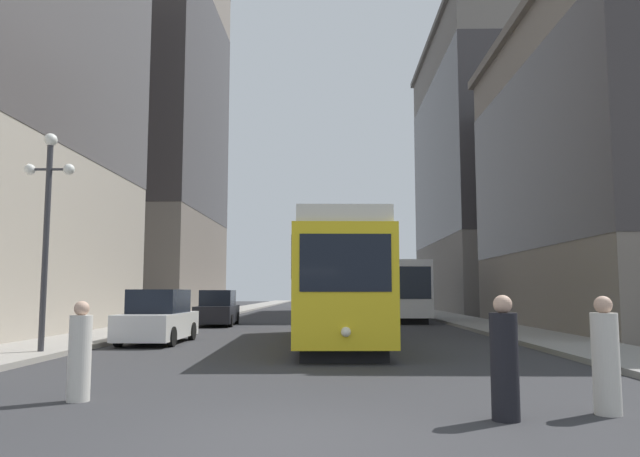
{
  "coord_description": "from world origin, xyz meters",
  "views": [
    {
      "loc": [
        0.57,
        -7.32,
        1.76
      ],
      "look_at": [
        0.2,
        10.53,
        3.63
      ],
      "focal_mm": 33.73,
      "sensor_mm": 36.0,
      "label": 1
    }
  ],
  "objects_px": {
    "streetcar": "(335,281)",
    "pedestrian_crossing_near": "(80,354)",
    "transit_bus": "(394,288)",
    "parked_car_left_near": "(218,309)",
    "parked_car_left_mid": "(158,318)",
    "pedestrian_on_sidewalk": "(606,359)",
    "pedestrian_crossing_far": "(504,362)",
    "lamp_post_left_near": "(47,208)"
  },
  "relations": [
    {
      "from": "parked_car_left_mid",
      "to": "pedestrian_on_sidewalk",
      "type": "xyz_separation_m",
      "value": [
        9.9,
        -11.74,
        -0.06
      ]
    },
    {
      "from": "pedestrian_crossing_far",
      "to": "pedestrian_on_sidewalk",
      "type": "distance_m",
      "value": 1.62
    },
    {
      "from": "parked_car_left_mid",
      "to": "pedestrian_crossing_near",
      "type": "xyz_separation_m",
      "value": [
        1.87,
        -10.84,
        -0.1
      ]
    },
    {
      "from": "pedestrian_crossing_far",
      "to": "pedestrian_on_sidewalk",
      "type": "relative_size",
      "value": 1.01
    },
    {
      "from": "transit_bus",
      "to": "parked_car_left_mid",
      "type": "xyz_separation_m",
      "value": [
        -9.79,
        -17.16,
        -1.1
      ]
    },
    {
      "from": "transit_bus",
      "to": "pedestrian_crossing_far",
      "type": "bearing_deg",
      "value": -94.83
    },
    {
      "from": "pedestrian_crossing_near",
      "to": "parked_car_left_mid",
      "type": "bearing_deg",
      "value": -89.32
    },
    {
      "from": "pedestrian_crossing_near",
      "to": "pedestrian_on_sidewalk",
      "type": "xyz_separation_m",
      "value": [
        8.02,
        -0.9,
        0.04
      ]
    },
    {
      "from": "streetcar",
      "to": "pedestrian_crossing_far",
      "type": "height_order",
      "value": "streetcar"
    },
    {
      "from": "streetcar",
      "to": "lamp_post_left_near",
      "type": "relative_size",
      "value": 2.09
    },
    {
      "from": "streetcar",
      "to": "lamp_post_left_near",
      "type": "bearing_deg",
      "value": -153.4
    },
    {
      "from": "pedestrian_on_sidewalk",
      "to": "lamp_post_left_near",
      "type": "distance_m",
      "value": 14.29
    },
    {
      "from": "pedestrian_crossing_far",
      "to": "streetcar",
      "type": "bearing_deg",
      "value": -151.31
    },
    {
      "from": "parked_car_left_mid",
      "to": "pedestrian_on_sidewalk",
      "type": "bearing_deg",
      "value": -49.37
    },
    {
      "from": "transit_bus",
      "to": "pedestrian_on_sidewalk",
      "type": "bearing_deg",
      "value": -91.76
    },
    {
      "from": "pedestrian_crossing_near",
      "to": "pedestrian_crossing_far",
      "type": "relative_size",
      "value": 0.94
    },
    {
      "from": "transit_bus",
      "to": "parked_car_left_near",
      "type": "height_order",
      "value": "transit_bus"
    },
    {
      "from": "pedestrian_on_sidewalk",
      "to": "parked_car_left_near",
      "type": "bearing_deg",
      "value": 15.97
    },
    {
      "from": "parked_car_left_mid",
      "to": "streetcar",
      "type": "bearing_deg",
      "value": 0.24
    },
    {
      "from": "transit_bus",
      "to": "pedestrian_crossing_far",
      "type": "height_order",
      "value": "transit_bus"
    },
    {
      "from": "parked_car_left_near",
      "to": "pedestrian_crossing_far",
      "type": "height_order",
      "value": "parked_car_left_near"
    },
    {
      "from": "pedestrian_crossing_near",
      "to": "lamp_post_left_near",
      "type": "relative_size",
      "value": 0.27
    },
    {
      "from": "streetcar",
      "to": "transit_bus",
      "type": "xyz_separation_m",
      "value": [
        3.73,
        17.18,
        -0.15
      ]
    },
    {
      "from": "parked_car_left_near",
      "to": "pedestrian_on_sidewalk",
      "type": "relative_size",
      "value": 2.9
    },
    {
      "from": "parked_car_left_mid",
      "to": "pedestrian_crossing_near",
      "type": "relative_size",
      "value": 2.71
    },
    {
      "from": "streetcar",
      "to": "pedestrian_crossing_near",
      "type": "height_order",
      "value": "streetcar"
    },
    {
      "from": "streetcar",
      "to": "transit_bus",
      "type": "distance_m",
      "value": 17.58
    },
    {
      "from": "parked_car_left_near",
      "to": "pedestrian_on_sidewalk",
      "type": "bearing_deg",
      "value": -69.4
    },
    {
      "from": "streetcar",
      "to": "pedestrian_crossing_near",
      "type": "relative_size",
      "value": 7.84
    },
    {
      "from": "parked_car_left_near",
      "to": "pedestrian_on_sidewalk",
      "type": "height_order",
      "value": "parked_car_left_near"
    },
    {
      "from": "pedestrian_crossing_far",
      "to": "parked_car_left_near",
      "type": "bearing_deg",
      "value": -141.88
    },
    {
      "from": "pedestrian_crossing_far",
      "to": "lamp_post_left_near",
      "type": "bearing_deg",
      "value": -109.2
    },
    {
      "from": "parked_car_left_near",
      "to": "lamp_post_left_near",
      "type": "distance_m",
      "value": 15.53
    },
    {
      "from": "parked_car_left_near",
      "to": "pedestrian_crossing_far",
      "type": "bearing_deg",
      "value": -73.19
    },
    {
      "from": "pedestrian_crossing_far",
      "to": "pedestrian_on_sidewalk",
      "type": "xyz_separation_m",
      "value": [
        1.57,
        0.42,
        -0.01
      ]
    },
    {
      "from": "pedestrian_crossing_far",
      "to": "pedestrian_on_sidewalk",
      "type": "bearing_deg",
      "value": 123.03
    },
    {
      "from": "transit_bus",
      "to": "parked_car_left_near",
      "type": "relative_size",
      "value": 2.5
    },
    {
      "from": "parked_car_left_mid",
      "to": "pedestrian_crossing_near",
      "type": "height_order",
      "value": "parked_car_left_mid"
    },
    {
      "from": "transit_bus",
      "to": "pedestrian_crossing_near",
      "type": "distance_m",
      "value": 29.12
    },
    {
      "from": "parked_car_left_mid",
      "to": "pedestrian_crossing_far",
      "type": "xyz_separation_m",
      "value": [
        8.33,
        -12.16,
        -0.05
      ]
    },
    {
      "from": "parked_car_left_near",
      "to": "parked_car_left_mid",
      "type": "bearing_deg",
      "value": -93.19
    },
    {
      "from": "streetcar",
      "to": "pedestrian_crossing_near",
      "type": "xyz_separation_m",
      "value": [
        -4.19,
        -10.82,
        -1.36
      ]
    }
  ]
}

